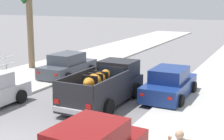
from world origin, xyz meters
name	(u,v)px	position (x,y,z in m)	size (l,w,h in m)	color
sidewalk_left	(63,66)	(-5.86, 12.00, 0.06)	(5.35, 60.00, 0.12)	beige
curb_left	(78,68)	(-4.59, 12.00, 0.05)	(0.16, 60.00, 0.10)	silver
curb_right	(210,82)	(4.59, 12.00, 0.05)	(0.16, 60.00, 0.10)	silver
pickup_truck	(105,86)	(0.85, 5.82, 0.81)	(2.28, 5.24, 1.80)	#28282D
car_right_near	(68,66)	(-3.67, 9.44, 0.71)	(2.09, 4.29, 1.54)	#474C56
car_left_mid	(170,84)	(3.33, 7.88, 0.71)	(2.03, 4.26, 1.54)	navy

